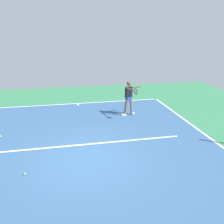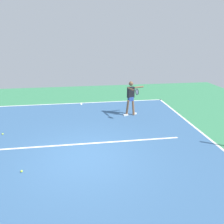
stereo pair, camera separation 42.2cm
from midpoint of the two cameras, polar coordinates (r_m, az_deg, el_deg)
name	(u,v)px [view 1 (the left image)]	position (r m, az deg, el deg)	size (l,w,h in m)	color
ground_plane	(87,158)	(7.75, -7.93, -11.61)	(21.79, 21.79, 0.00)	#388456
court_surface	(87,158)	(7.75, -7.93, -11.60)	(10.08, 12.74, 0.00)	#38608E
court_line_baseline_near	(78,103)	(13.56, -9.64, 2.17)	(10.08, 0.10, 0.01)	white
court_line_sideline_left	(219,144)	(9.35, 24.55, -7.59)	(0.10, 12.74, 0.01)	white
court_line_service	(85,144)	(8.61, -8.35, -8.25)	(7.56, 0.10, 0.01)	white
court_line_centre_mark	(78,104)	(13.37, -9.61, 1.92)	(0.10, 0.30, 0.01)	white
tennis_player	(129,96)	(11.20, 3.32, 4.15)	(1.07, 1.28, 1.77)	brown
tennis_ball_centre_court	(25,174)	(7.42, -23.06, -14.40)	(0.07, 0.07, 0.07)	#C6E53D
tennis_ball_by_sideline	(1,136)	(10.25, -27.75, -5.55)	(0.07, 0.07, 0.07)	#C6E53D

